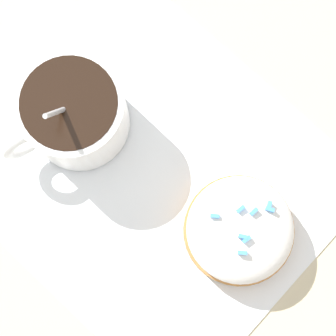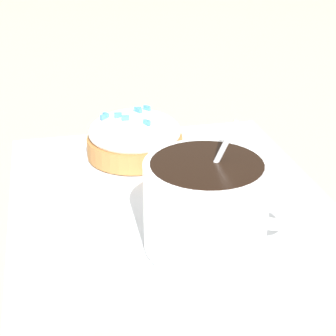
% 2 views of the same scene
% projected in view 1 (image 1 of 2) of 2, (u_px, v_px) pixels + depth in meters
% --- Properties ---
extents(ground_plane, '(3.00, 3.00, 0.00)m').
position_uv_depth(ground_plane, '(156.00, 179.00, 0.49)').
color(ground_plane, '#C6B793').
extents(paper_napkin, '(0.32, 0.29, 0.00)m').
position_uv_depth(paper_napkin, '(155.00, 179.00, 0.49)').
color(paper_napkin, white).
rests_on(paper_napkin, ground_plane).
extents(coffee_cup, '(0.09, 0.11, 0.09)m').
position_uv_depth(coffee_cup, '(74.00, 113.00, 0.46)').
color(coffee_cup, white).
rests_on(coffee_cup, paper_napkin).
extents(frosted_pastry, '(0.09, 0.09, 0.05)m').
position_uv_depth(frosted_pastry, '(239.00, 230.00, 0.46)').
color(frosted_pastry, '#B2753D').
rests_on(frosted_pastry, paper_napkin).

